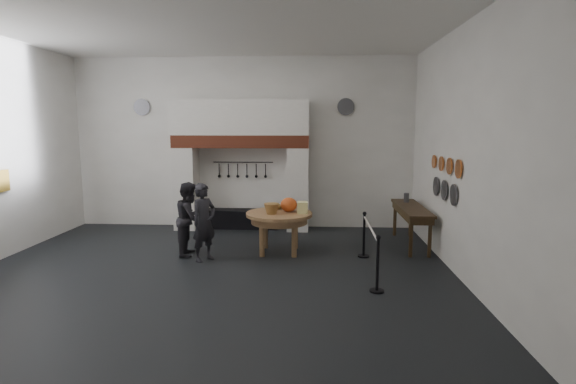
# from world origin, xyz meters

# --- Properties ---
(floor) EXTENTS (9.00, 8.00, 0.02)m
(floor) POSITION_xyz_m (0.00, 0.00, 0.00)
(floor) COLOR black
(floor) RESTS_ON ground
(ceiling) EXTENTS (9.00, 8.00, 0.02)m
(ceiling) POSITION_xyz_m (0.00, 0.00, 4.50)
(ceiling) COLOR silver
(ceiling) RESTS_ON wall_back
(wall_back) EXTENTS (9.00, 0.02, 4.50)m
(wall_back) POSITION_xyz_m (0.00, 4.00, 2.25)
(wall_back) COLOR white
(wall_back) RESTS_ON floor
(wall_front) EXTENTS (9.00, 0.02, 4.50)m
(wall_front) POSITION_xyz_m (0.00, -4.00, 2.25)
(wall_front) COLOR white
(wall_front) RESTS_ON floor
(wall_right) EXTENTS (0.02, 8.00, 4.50)m
(wall_right) POSITION_xyz_m (4.50, 0.00, 2.25)
(wall_right) COLOR white
(wall_right) RESTS_ON floor
(chimney_pier_left) EXTENTS (0.55, 0.70, 2.15)m
(chimney_pier_left) POSITION_xyz_m (-1.48, 3.65, 1.07)
(chimney_pier_left) COLOR silver
(chimney_pier_left) RESTS_ON floor
(chimney_pier_right) EXTENTS (0.55, 0.70, 2.15)m
(chimney_pier_right) POSITION_xyz_m (1.48, 3.65, 1.07)
(chimney_pier_right) COLOR silver
(chimney_pier_right) RESTS_ON floor
(hearth_brick_band) EXTENTS (3.50, 0.72, 0.32)m
(hearth_brick_band) POSITION_xyz_m (0.00, 3.65, 2.31)
(hearth_brick_band) COLOR #9E442B
(hearth_brick_band) RESTS_ON chimney_pier_left
(chimney_hood) EXTENTS (3.50, 0.70, 0.90)m
(chimney_hood) POSITION_xyz_m (0.00, 3.65, 2.92)
(chimney_hood) COLOR silver
(chimney_hood) RESTS_ON hearth_brick_band
(iron_range) EXTENTS (1.90, 0.45, 0.50)m
(iron_range) POSITION_xyz_m (0.00, 3.72, 0.25)
(iron_range) COLOR black
(iron_range) RESTS_ON floor
(utensil_rail) EXTENTS (1.60, 0.02, 0.02)m
(utensil_rail) POSITION_xyz_m (0.00, 3.92, 1.75)
(utensil_rail) COLOR black
(utensil_rail) RESTS_ON wall_back
(wall_plaque) EXTENTS (0.05, 0.34, 0.44)m
(wall_plaque) POSITION_xyz_m (-4.45, 0.80, 1.60)
(wall_plaque) COLOR gold
(wall_plaque) RESTS_ON wall_left
(work_table) EXTENTS (1.55, 1.55, 0.07)m
(work_table) POSITION_xyz_m (1.15, 1.46, 0.84)
(work_table) COLOR #AC8651
(work_table) RESTS_ON floor
(pumpkin) EXTENTS (0.36, 0.36, 0.31)m
(pumpkin) POSITION_xyz_m (1.35, 1.56, 1.03)
(pumpkin) COLOR #CF4B1D
(pumpkin) RESTS_ON work_table
(cheese_block_big) EXTENTS (0.22, 0.22, 0.24)m
(cheese_block_big) POSITION_xyz_m (1.65, 1.41, 0.99)
(cheese_block_big) COLOR #E1DA86
(cheese_block_big) RESTS_ON work_table
(cheese_block_small) EXTENTS (0.18, 0.18, 0.20)m
(cheese_block_small) POSITION_xyz_m (1.63, 1.71, 0.97)
(cheese_block_small) COLOR #DFC085
(cheese_block_small) RESTS_ON work_table
(wicker_basket) EXTENTS (0.35, 0.35, 0.22)m
(wicker_basket) POSITION_xyz_m (1.00, 1.31, 0.98)
(wicker_basket) COLOR olive
(wicker_basket) RESTS_ON work_table
(bread_loaf) EXTENTS (0.31, 0.18, 0.13)m
(bread_loaf) POSITION_xyz_m (1.05, 1.81, 0.94)
(bread_loaf) COLOR olive
(bread_loaf) RESTS_ON work_table
(visitor_near) EXTENTS (0.65, 0.69, 1.58)m
(visitor_near) POSITION_xyz_m (-0.32, 0.80, 0.79)
(visitor_near) COLOR black
(visitor_near) RESTS_ON floor
(visitor_far) EXTENTS (0.64, 0.79, 1.55)m
(visitor_far) POSITION_xyz_m (-0.72, 1.20, 0.77)
(visitor_far) COLOR #232227
(visitor_far) RESTS_ON floor
(side_table) EXTENTS (0.55, 2.20, 0.06)m
(side_table) POSITION_xyz_m (4.10, 2.19, 0.87)
(side_table) COLOR #3A2A15
(side_table) RESTS_ON floor
(pewter_jug) EXTENTS (0.12, 0.12, 0.22)m
(pewter_jug) POSITION_xyz_m (4.10, 2.79, 1.01)
(pewter_jug) COLOR #46464A
(pewter_jug) RESTS_ON side_table
(copper_pan_a) EXTENTS (0.03, 0.34, 0.34)m
(copper_pan_a) POSITION_xyz_m (4.46, 0.20, 1.95)
(copper_pan_a) COLOR #C6662D
(copper_pan_a) RESTS_ON wall_right
(copper_pan_b) EXTENTS (0.03, 0.32, 0.32)m
(copper_pan_b) POSITION_xyz_m (4.46, 0.75, 1.95)
(copper_pan_b) COLOR #C6662D
(copper_pan_b) RESTS_ON wall_right
(copper_pan_c) EXTENTS (0.03, 0.30, 0.30)m
(copper_pan_c) POSITION_xyz_m (4.46, 1.30, 1.95)
(copper_pan_c) COLOR #C6662D
(copper_pan_c) RESTS_ON wall_right
(copper_pan_d) EXTENTS (0.03, 0.28, 0.28)m
(copper_pan_d) POSITION_xyz_m (4.46, 1.85, 1.95)
(copper_pan_d) COLOR #C6662D
(copper_pan_d) RESTS_ON wall_right
(pewter_plate_left) EXTENTS (0.03, 0.40, 0.40)m
(pewter_plate_left) POSITION_xyz_m (4.46, 0.40, 1.45)
(pewter_plate_left) COLOR #4C4C51
(pewter_plate_left) RESTS_ON wall_right
(pewter_plate_mid) EXTENTS (0.03, 0.40, 0.40)m
(pewter_plate_mid) POSITION_xyz_m (4.46, 1.00, 1.45)
(pewter_plate_mid) COLOR #4C4C51
(pewter_plate_mid) RESTS_ON wall_right
(pewter_plate_right) EXTENTS (0.03, 0.40, 0.40)m
(pewter_plate_right) POSITION_xyz_m (4.46, 1.60, 1.45)
(pewter_plate_right) COLOR #4C4C51
(pewter_plate_right) RESTS_ON wall_right
(pewter_plate_back_left) EXTENTS (0.44, 0.03, 0.44)m
(pewter_plate_back_left) POSITION_xyz_m (-2.70, 3.96, 3.20)
(pewter_plate_back_left) COLOR #4C4C51
(pewter_plate_back_left) RESTS_ON wall_back
(pewter_plate_back_right) EXTENTS (0.44, 0.03, 0.44)m
(pewter_plate_back_right) POSITION_xyz_m (2.70, 3.96, 3.20)
(pewter_plate_back_right) COLOR #4C4C51
(pewter_plate_back_right) RESTS_ON wall_back
(barrier_post_near) EXTENTS (0.05, 0.05, 0.90)m
(barrier_post_near) POSITION_xyz_m (2.94, -0.78, 0.45)
(barrier_post_near) COLOR black
(barrier_post_near) RESTS_ON floor
(barrier_post_far) EXTENTS (0.05, 0.05, 0.90)m
(barrier_post_far) POSITION_xyz_m (2.94, 1.22, 0.45)
(barrier_post_far) COLOR black
(barrier_post_far) RESTS_ON floor
(barrier_rope) EXTENTS (0.04, 2.00, 0.04)m
(barrier_rope) POSITION_xyz_m (2.94, 0.22, 0.85)
(barrier_rope) COLOR silver
(barrier_rope) RESTS_ON barrier_post_near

